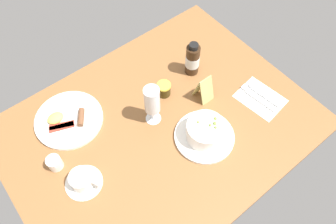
{
  "coord_description": "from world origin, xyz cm",
  "views": [
    {
      "loc": [
        -34.87,
        -48.89,
        104.22
      ],
      "look_at": [
        3.73,
        -0.37,
        6.06
      ],
      "focal_mm": 34.59,
      "sensor_mm": 36.0,
      "label": 1
    }
  ],
  "objects": [
    {
      "name": "ground_plane",
      "position": [
        0.0,
        0.0,
        -1.5
      ],
      "size": [
        110.0,
        84.0,
        3.0
      ],
      "primitive_type": "cube",
      "color": "brown"
    },
    {
      "name": "porridge_bowl",
      "position": [
        9.65,
        -14.02,
        3.88
      ],
      "size": [
        21.74,
        21.74,
        8.95
      ],
      "color": "white",
      "rests_on": "ground_plane"
    },
    {
      "name": "cutlery_setting",
      "position": [
        38.36,
        -14.58,
        0.25
      ],
      "size": [
        15.76,
        19.04,
        0.9
      ],
      "color": "white",
      "rests_on": "ground_plane"
    },
    {
      "name": "coffee_cup",
      "position": [
        -33.35,
        -2.0,
        2.74
      ],
      "size": [
        12.58,
        12.58,
        5.9
      ],
      "color": "white",
      "rests_on": "ground_plane"
    },
    {
      "name": "creamer_jug",
      "position": [
        -37.65,
        9.25,
        2.56
      ],
      "size": [
        4.94,
        5.96,
        5.54
      ],
      "color": "white",
      "rests_on": "ground_plane"
    },
    {
      "name": "wine_glass",
      "position": [
        -0.5,
        3.81,
        11.45
      ],
      "size": [
        5.81,
        5.81,
        18.0
      ],
      "color": "white",
      "rests_on": "ground_plane"
    },
    {
      "name": "jam_jar",
      "position": [
        10.28,
        10.44,
        2.82
      ],
      "size": [
        5.44,
        5.44,
        5.58
      ],
      "color": "#382B0D",
      "rests_on": "ground_plane"
    },
    {
      "name": "sauce_bottle_brown",
      "position": [
        26.24,
        12.34,
        7.04
      ],
      "size": [
        5.63,
        5.63,
        15.5
      ],
      "color": "#382314",
      "rests_on": "ground_plane"
    },
    {
      "name": "breakfast_plate",
      "position": [
        -25.4,
        22.73,
        0.9
      ],
      "size": [
        25.29,
        25.29,
        3.7
      ],
      "color": "white",
      "rests_on": "ground_plane"
    },
    {
      "name": "menu_card",
      "position": [
        21.31,
        -0.23,
        5.5
      ],
      "size": [
        5.7,
        6.73,
        11.1
      ],
      "color": "tan",
      "rests_on": "ground_plane"
    }
  ]
}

